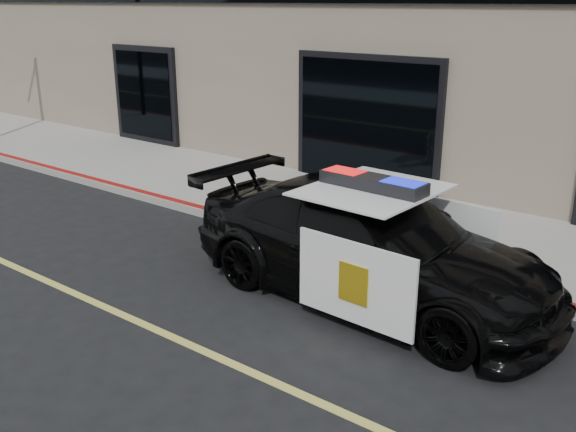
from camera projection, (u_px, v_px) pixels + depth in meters
The scene contains 4 objects.
ground at pixel (145, 325), 8.14m from camera, with size 120.00×120.00×0.00m, color black.
sidewalk_n at pixel (362, 215), 12.05m from camera, with size 60.00×3.50×0.15m, color gray.
police_car at pixel (370, 244), 8.68m from camera, with size 2.70×5.50×1.74m.
fire_hydrant at pixel (304, 198), 11.50m from camera, with size 0.37×0.52×0.82m.
Camera 1 is at (5.89, -4.63, 3.93)m, focal length 40.00 mm.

